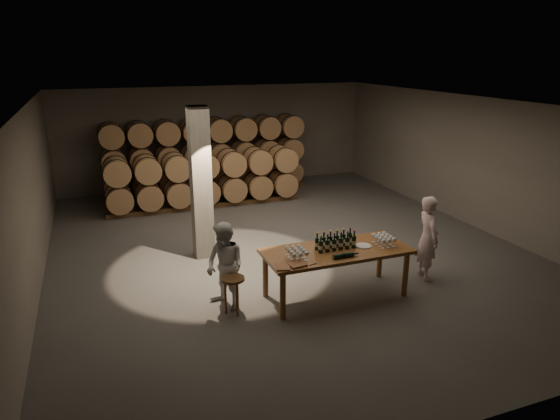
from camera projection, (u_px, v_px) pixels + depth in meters
name	position (u px, v px, depth m)	size (l,w,h in m)	color
room	(201.00, 184.00, 10.35)	(12.00, 12.00, 12.00)	#555250
tasting_table	(336.00, 255.00, 8.80)	(2.60, 1.10, 0.90)	brown
barrel_stack_back	(206.00, 154.00, 15.34)	(6.26, 0.95, 2.31)	brown
barrel_stack_front	(204.00, 178.00, 14.08)	(5.48, 0.95, 1.57)	brown
bottle_cluster	(336.00, 243.00, 8.78)	(0.73, 0.23, 0.32)	black
lying_bottles	(344.00, 256.00, 8.41)	(0.48, 0.08, 0.08)	black
glass_cluster_left	(297.00, 251.00, 8.39)	(0.30, 0.41, 0.17)	silver
glass_cluster_right	(384.00, 238.00, 8.97)	(0.31, 0.42, 0.18)	silver
plate	(364.00, 246.00, 8.92)	(0.28, 0.28, 0.02)	white
notebook_near	(297.00, 265.00, 8.11)	(0.27, 0.22, 0.03)	brown
notebook_corner	(283.00, 267.00, 8.04)	(0.22, 0.28, 0.02)	brown
pen	(313.00, 264.00, 8.15)	(0.01, 0.01, 0.15)	black
stool	(233.00, 284.00, 8.28)	(0.39, 0.39, 0.65)	brown
person_man	(428.00, 238.00, 9.52)	(0.60, 0.40, 1.66)	silver
person_woman	(225.00, 266.00, 8.43)	(0.74, 0.58, 1.52)	silver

